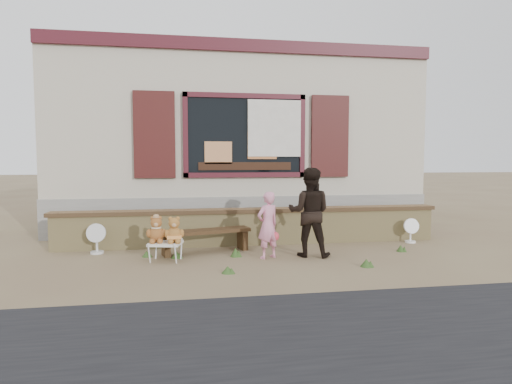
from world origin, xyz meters
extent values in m
plane|color=brown|center=(0.00, 0.00, 0.00)|extent=(80.00, 80.00, 0.00)
cube|color=#AC9E8B|center=(0.00, 4.50, 2.40)|extent=(8.00, 5.00, 3.20)
cube|color=gray|center=(0.00, 4.50, 0.40)|extent=(8.04, 5.04, 0.80)
cube|color=black|center=(0.00, 1.97, 2.05)|extent=(2.30, 0.04, 1.50)
cube|color=#45141C|center=(0.00, 1.95, 2.85)|extent=(2.50, 0.08, 0.10)
cube|color=#45141C|center=(0.00, 1.95, 1.25)|extent=(2.50, 0.08, 0.10)
cube|color=#45141C|center=(-1.20, 1.95, 2.05)|extent=(0.10, 0.08, 1.70)
cube|color=#45141C|center=(1.20, 1.95, 2.05)|extent=(0.10, 0.08, 1.70)
cube|color=#360E12|center=(-1.80, 1.94, 2.05)|extent=(0.80, 0.07, 1.70)
cube|color=#360E12|center=(1.80, 1.94, 2.05)|extent=(0.80, 0.07, 1.70)
cube|color=beige|center=(0.60, 1.90, 2.20)|extent=(1.10, 0.02, 1.15)
cube|color=#45141C|center=(0.00, 1.98, 3.85)|extent=(8.00, 0.12, 0.25)
cube|color=black|center=(0.00, 1.94, 1.43)|extent=(1.90, 0.06, 0.16)
cube|color=tan|center=(-0.55, 1.94, 1.70)|extent=(0.55, 0.06, 0.45)
cube|color=#E08447|center=(0.35, 1.94, 1.85)|extent=(0.60, 0.06, 0.55)
cube|color=tan|center=(0.00, 1.00, 0.30)|extent=(7.00, 0.30, 0.60)
cube|color=brown|center=(0.00, 1.00, 0.63)|extent=(7.10, 0.36, 0.07)
cube|color=#332212|center=(-0.89, 0.42, 0.36)|extent=(1.56, 0.69, 0.06)
cube|color=#332212|center=(-1.54, 0.26, 0.16)|extent=(0.16, 0.30, 0.32)
cube|color=#332212|center=(-0.24, 0.59, 0.16)|extent=(0.16, 0.30, 0.32)
cube|color=silver|center=(-1.53, -0.06, 0.27)|extent=(0.56, 0.52, 0.04)
cylinder|color=silver|center=(-1.76, -0.20, 0.13)|extent=(0.03, 0.03, 0.26)
cylinder|color=silver|center=(-1.37, -0.29, 0.13)|extent=(0.03, 0.03, 0.26)
cylinder|color=silver|center=(-1.68, 0.16, 0.13)|extent=(0.03, 0.03, 0.26)
cylinder|color=silver|center=(-1.29, 0.07, 0.13)|extent=(0.03, 0.03, 0.26)
imported|color=pink|center=(0.07, -0.14, 0.53)|extent=(0.46, 0.40, 1.06)
imported|color=black|center=(0.76, -0.11, 0.72)|extent=(0.84, 0.75, 1.43)
cylinder|color=silver|center=(-2.68, 0.65, 0.02)|extent=(0.21, 0.21, 0.04)
cylinder|color=silver|center=(-2.68, 0.65, 0.16)|extent=(0.04, 0.04, 0.27)
cylinder|color=silver|center=(-2.68, 0.65, 0.35)|extent=(0.32, 0.12, 0.32)
cylinder|color=white|center=(2.96, 0.66, 0.02)|extent=(0.20, 0.20, 0.04)
cylinder|color=white|center=(2.96, 0.66, 0.14)|extent=(0.03, 0.03, 0.25)
cylinder|color=white|center=(2.96, 0.66, 0.32)|extent=(0.29, 0.12, 0.29)
cone|color=#304D1F|center=(-0.65, -0.94, 0.05)|extent=(0.17, 0.17, 0.10)
cone|color=#304D1F|center=(-1.37, 0.10, 0.05)|extent=(0.18, 0.18, 0.11)
cone|color=#304D1F|center=(-1.84, 0.26, 0.05)|extent=(0.15, 0.15, 0.10)
cone|color=#304D1F|center=(1.38, -0.93, 0.06)|extent=(0.18, 0.18, 0.12)
cone|color=#304D1F|center=(2.39, -0.04, 0.06)|extent=(0.14, 0.14, 0.12)
cone|color=#304D1F|center=(-0.43, 0.04, 0.07)|extent=(0.17, 0.17, 0.14)
camera|label=1|loc=(-1.22, -6.72, 1.57)|focal=30.00mm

